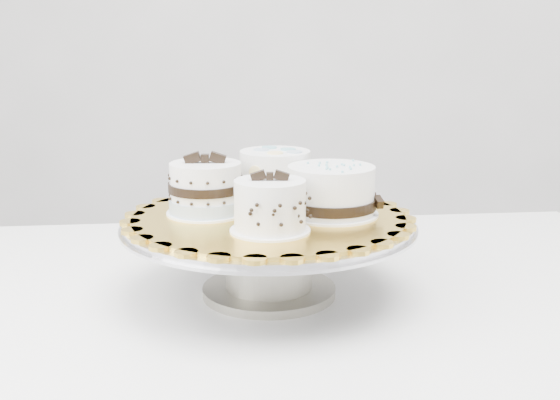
# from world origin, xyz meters

# --- Properties ---
(table) EXTENTS (1.29, 0.97, 0.75)m
(table) POSITION_xyz_m (-0.00, 0.24, 0.67)
(table) COLOR white
(table) RESTS_ON floor
(cake_stand) EXTENTS (0.40, 0.40, 0.11)m
(cake_stand) POSITION_xyz_m (-0.04, 0.22, 0.82)
(cake_stand) COLOR gray
(cake_stand) RESTS_ON table
(cake_board) EXTENTS (0.40, 0.40, 0.01)m
(cake_board) POSITION_xyz_m (-0.04, 0.22, 0.86)
(cake_board) COLOR gold
(cake_board) RESTS_ON cake_stand
(cake_swirl) EXTENTS (0.10, 0.10, 0.08)m
(cake_swirl) POSITION_xyz_m (-0.03, 0.14, 0.90)
(cake_swirl) COLOR white
(cake_swirl) RESTS_ON cake_board
(cake_banded) EXTENTS (0.11, 0.11, 0.09)m
(cake_banded) POSITION_xyz_m (-0.12, 0.22, 0.90)
(cake_banded) COLOR white
(cake_banded) RESTS_ON cake_board
(cake_dots) EXTENTS (0.13, 0.13, 0.08)m
(cake_dots) POSITION_xyz_m (-0.04, 0.30, 0.90)
(cake_dots) COLOR white
(cake_dots) RESTS_ON cake_board
(cake_ribbon) EXTENTS (0.15, 0.15, 0.07)m
(cake_ribbon) POSITION_xyz_m (0.05, 0.23, 0.90)
(cake_ribbon) COLOR white
(cake_ribbon) RESTS_ON cake_board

